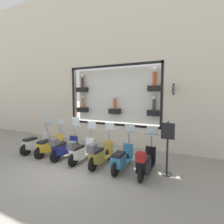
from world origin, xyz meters
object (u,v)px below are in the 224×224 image
scooter_teal_1 (122,159)px  scooter_silver_6 (35,143)px  scooter_white_3 (80,151)px  shop_sign_post (167,146)px  scooter_yellow_5 (49,146)px  scooter_black_0 (145,162)px  scooter_navy_4 (64,148)px  scooter_olive_2 (100,154)px

scooter_teal_1 → scooter_silver_6: (0.01, 4.50, 0.02)m
scooter_white_3 → shop_sign_post: size_ratio=0.97×
scooter_yellow_5 → shop_sign_post: bearing=-86.1°
scooter_black_0 → scooter_yellow_5: scooter_black_0 is taller
scooter_navy_4 → scooter_yellow_5: (0.05, 0.90, -0.05)m
scooter_teal_1 → scooter_yellow_5: 3.60m
scooter_olive_2 → scooter_yellow_5: (0.06, 2.70, -0.04)m
scooter_olive_2 → scooter_navy_4: scooter_navy_4 is taller
scooter_teal_1 → scooter_navy_4: (-0.05, 2.70, 0.06)m
scooter_black_0 → shop_sign_post: (0.41, -0.64, 0.54)m
scooter_teal_1 → scooter_navy_4: bearing=91.1°
scooter_teal_1 → scooter_black_0: bearing=-94.0°
scooter_white_3 → scooter_olive_2: bearing=-89.8°
scooter_teal_1 → scooter_white_3: scooter_teal_1 is taller
scooter_black_0 → scooter_silver_6: scooter_silver_6 is taller
scooter_teal_1 → scooter_silver_6: size_ratio=1.00×
scooter_teal_1 → scooter_olive_2: 0.90m
scooter_navy_4 → scooter_yellow_5: bearing=86.7°
scooter_navy_4 → shop_sign_post: bearing=-84.6°
scooter_black_0 → scooter_white_3: bearing=90.0°
scooter_olive_2 → scooter_yellow_5: scooter_olive_2 is taller
scooter_yellow_5 → scooter_olive_2: bearing=-91.3°
scooter_white_3 → scooter_yellow_5: scooter_white_3 is taller
scooter_yellow_5 → scooter_black_0: bearing=-90.8°
scooter_navy_4 → scooter_black_0: bearing=-90.2°
scooter_olive_2 → scooter_yellow_5: 2.70m
scooter_olive_2 → scooter_navy_4: bearing=89.8°
scooter_black_0 → scooter_white_3: size_ratio=1.00×
scooter_black_0 → scooter_yellow_5: bearing=89.2°
scooter_olive_2 → scooter_yellow_5: bearing=88.7°
scooter_black_0 → scooter_navy_4: bearing=89.8°
scooter_black_0 → scooter_teal_1: 0.90m
scooter_black_0 → scooter_teal_1: bearing=86.0°
scooter_white_3 → scooter_navy_4: (0.01, 0.90, 0.02)m
scooter_white_3 → scooter_silver_6: scooter_silver_6 is taller
scooter_black_0 → scooter_teal_1: (0.06, 0.90, -0.04)m
scooter_navy_4 → scooter_olive_2: bearing=-90.2°
scooter_silver_6 → shop_sign_post: (0.34, -6.03, 0.56)m
scooter_yellow_5 → shop_sign_post: (0.35, -5.13, 0.57)m
scooter_black_0 → scooter_white_3: (0.00, 2.70, 0.00)m
scooter_black_0 → scooter_yellow_5: (0.06, 4.50, -0.03)m
scooter_yellow_5 → scooter_silver_6: (0.01, 0.90, 0.01)m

